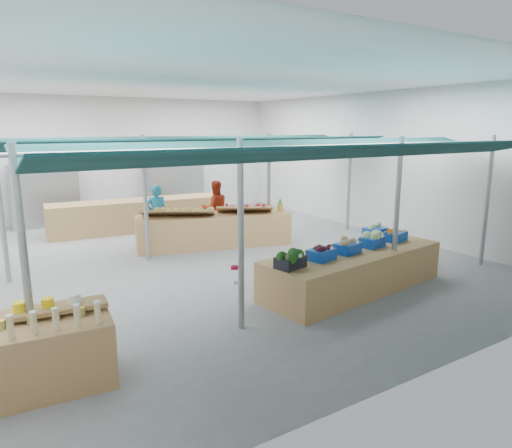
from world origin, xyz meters
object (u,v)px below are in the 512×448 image
Objects in this scene: crate_stack at (408,264)px; bottle_shelf at (30,355)px; veg_counter at (354,270)px; vendor_left at (157,214)px; fruit_counter at (214,230)px; vendor_right at (215,208)px.

bottle_shelf is at bearing -176.98° from crate_stack.
bottle_shelf is 5.89m from veg_counter.
veg_counter is 5.93m from vendor_left.
crate_stack is at bearing -50.13° from fruit_counter.
crate_stack is 6.69m from vendor_left.
fruit_counter is at bearing 151.99° from vendor_left.
veg_counter is 2.44× the size of vendor_left.
crate_stack is (2.20, -4.64, -0.10)m from fruit_counter.
veg_counter is at bearing 124.56° from vendor_left.
bottle_shelf reaches higher than veg_counter.
vendor_left reaches higher than bottle_shelf.
vendor_left is (-3.40, 5.74, 0.48)m from crate_stack.
crate_stack is at bearing 8.66° from bottle_shelf.
vendor_right reaches higher than fruit_counter.
fruit_counter is 5.14m from crate_stack.
vendor_right is at bearing 105.59° from crate_stack.
vendor_left reaches higher than fruit_counter.
bottle_shelf is 1.21× the size of vendor_right.
bottle_shelf is at bearing 61.90° from vendor_right.
fruit_counter is 1.67m from vendor_left.
veg_counter is at bearing 106.86° from vendor_right.
veg_counter is (5.86, 0.57, -0.07)m from bottle_shelf.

